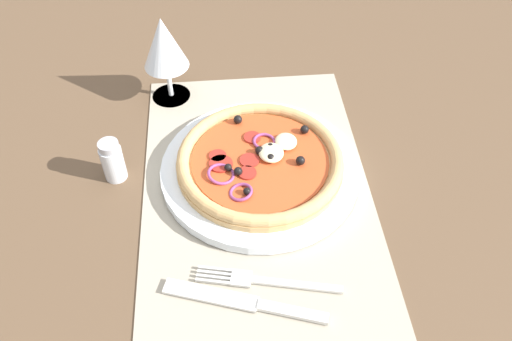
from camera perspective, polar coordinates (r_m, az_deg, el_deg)
The scene contains 8 objects.
ground_plane at distance 77.14cm, azimuth 0.05°, elevation -2.47°, with size 190.00×140.00×2.40cm, color brown.
placemat at distance 76.08cm, azimuth 0.05°, elevation -1.78°, with size 50.67×32.09×0.40cm, color #A39984.
plate at distance 77.12cm, azimuth 0.43°, elevation 0.12°, with size 28.69×28.69×1.47cm, color white.
pizza at distance 75.81cm, azimuth 0.44°, elevation 1.07°, with size 23.96×23.96×2.62cm.
fork at distance 66.51cm, azimuth 0.46°, elevation -11.70°, with size 5.36×17.90×0.44cm.
knife at distance 65.04cm, azimuth -1.43°, elevation -13.86°, with size 7.80×19.52×0.62cm.
wine_glass at distance 86.14cm, azimuth -9.84°, elevation 13.19°, with size 7.20×7.20×14.90cm.
pepper_shaker at distance 78.08cm, azimuth -15.11°, elevation 1.02°, with size 3.20×3.20×6.70cm.
Camera 1 is at (-49.85, 4.50, 57.49)cm, focal length 37.36 mm.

